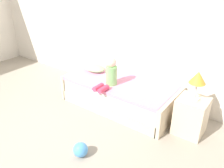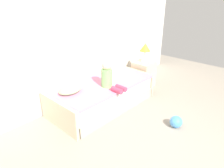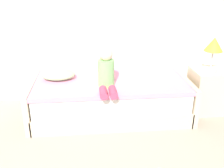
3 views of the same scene
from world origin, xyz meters
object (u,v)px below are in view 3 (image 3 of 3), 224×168
at_px(bed, 110,97).
at_px(nightstand, 207,91).
at_px(table_lamp, 214,46).
at_px(child_figure, 106,72).
at_px(pillow, 58,75).

distance_m(bed, nightstand, 1.35).
xyz_separation_m(table_lamp, child_figure, (-1.42, -0.20, -0.23)).
height_order(nightstand, pillow, pillow).
relative_size(bed, child_figure, 4.14).
distance_m(child_figure, pillow, 0.71).
bearing_deg(table_lamp, pillow, 176.46).
relative_size(bed, nightstand, 3.52).
distance_m(table_lamp, child_figure, 1.45).
bearing_deg(child_figure, pillow, 152.01).
bearing_deg(child_figure, nightstand, 8.14).
height_order(nightstand, table_lamp, table_lamp).
distance_m(bed, child_figure, 0.52).
bearing_deg(pillow, nightstand, -3.54).
height_order(bed, child_figure, child_figure).
height_order(bed, table_lamp, table_lamp).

